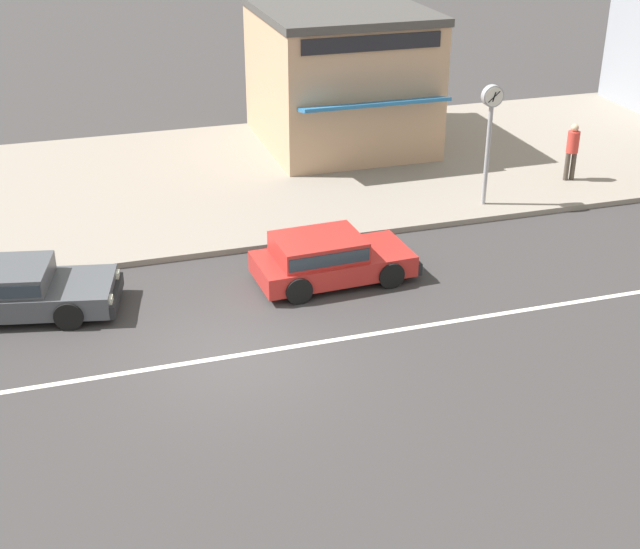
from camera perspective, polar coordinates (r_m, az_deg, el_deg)
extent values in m
plane|color=#383535|center=(17.42, -5.45, -5.20)|extent=(160.00, 160.00, 0.00)
cube|color=silver|center=(17.42, -5.45, -5.19)|extent=(50.40, 0.14, 0.01)
cube|color=gray|center=(25.95, -9.96, 5.64)|extent=(68.00, 10.00, 0.15)
cube|color=red|center=(20.04, 0.83, 0.70)|extent=(3.57, 1.79, 0.48)
cube|color=red|center=(19.73, -0.12, 1.78)|extent=(1.99, 1.55, 0.46)
cube|color=#28333D|center=(19.73, -0.12, 1.78)|extent=(1.92, 1.58, 0.29)
cube|color=black|center=(20.73, 5.48, 1.18)|extent=(0.20, 1.59, 0.28)
cube|color=white|center=(21.10, 4.78, 2.29)|extent=(0.09, 0.24, 0.14)
cube|color=white|center=(20.17, 6.10, 1.05)|extent=(0.09, 0.24, 0.14)
cylinder|color=black|center=(21.10, 2.84, 1.72)|extent=(0.61, 0.25, 0.60)
cylinder|color=black|center=(19.83, 4.54, -0.02)|extent=(0.61, 0.25, 0.60)
cylinder|color=black|center=(20.42, -2.79, 0.86)|extent=(0.61, 0.25, 0.60)
cylinder|color=black|center=(19.11, -1.40, -1.01)|extent=(0.61, 0.25, 0.60)
cube|color=#47494F|center=(19.77, -19.20, -1.26)|extent=(4.53, 2.54, 0.48)
cube|color=#47494F|center=(19.57, -19.24, -0.09)|extent=(1.88, 1.82, 0.42)
cube|color=#28333D|center=(19.57, -19.24, -0.09)|extent=(1.83, 1.84, 0.27)
cube|color=black|center=(19.38, -12.90, -1.30)|extent=(0.46, 1.64, 0.28)
cube|color=white|center=(19.82, -12.85, 0.02)|extent=(0.13, 0.25, 0.14)
cube|color=white|center=(18.77, -13.25, -1.58)|extent=(0.13, 0.25, 0.14)
cylinder|color=black|center=(20.23, -15.05, -0.35)|extent=(0.63, 0.34, 0.60)
cylinder|color=black|center=(18.83, -15.77, -2.53)|extent=(0.63, 0.34, 0.60)
cylinder|color=#9E9EA3|center=(24.00, 10.65, 7.44)|extent=(0.12, 0.12, 2.67)
cylinder|color=#9E9EA3|center=(23.53, 10.97, 11.16)|extent=(0.56, 0.18, 0.56)
cylinder|color=white|center=(23.45, 11.08, 11.10)|extent=(0.49, 0.02, 0.49)
cylinder|color=white|center=(23.62, 10.87, 11.22)|extent=(0.49, 0.02, 0.49)
cube|color=black|center=(23.44, 11.09, 11.09)|extent=(0.10, 0.01, 0.25)
cube|color=black|center=(23.44, 11.10, 11.09)|extent=(0.32, 0.01, 0.28)
cylinder|color=#4C4238|center=(26.59, 15.52, 6.69)|extent=(0.14, 0.14, 0.82)
cylinder|color=#4C4238|center=(26.70, 15.89, 6.72)|extent=(0.14, 0.14, 0.82)
cylinder|color=#D63D33|center=(26.42, 15.89, 8.16)|extent=(0.34, 0.34, 0.61)
sphere|color=#D6AD89|center=(26.30, 16.01, 9.02)|extent=(0.22, 0.22, 0.22)
cube|color=tan|center=(28.61, 1.30, 12.34)|extent=(4.86, 5.51, 4.00)
cube|color=#474442|center=(28.17, 1.35, 16.52)|extent=(4.95, 5.62, 0.24)
cube|color=#286BA3|center=(25.77, 3.51, 10.82)|extent=(4.37, 0.90, 0.28)
cube|color=black|center=(25.68, 3.35, 14.57)|extent=(4.13, 0.08, 0.44)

